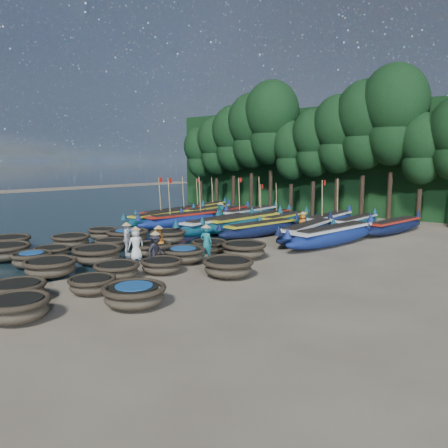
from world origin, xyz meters
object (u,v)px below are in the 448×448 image
Objects in this scene: coracle_18 at (183,254)px; long_boat_4 at (218,225)px; coracle_4 at (17,308)px; coracle_20 at (103,233)px; long_boat_17 at (395,226)px; long_boat_3 at (186,219)px; coracle_9 at (134,294)px; coracle_16 at (111,244)px; fisherman_3 at (156,250)px; coracle_5 at (5,251)px; fisherman_4 at (127,239)px; long_boat_9 at (205,208)px; long_boat_2 at (162,218)px; coracle_23 at (209,246)px; coracle_15 at (71,241)px; long_boat_12 at (249,214)px; long_boat_11 at (228,213)px; long_boat_14 at (285,220)px; coracle_6 at (32,259)px; coracle_13 at (117,270)px; coracle_24 at (244,249)px; coracle_7 at (50,267)px; fisherman_2 at (159,240)px; coracle_11 at (52,252)px; long_boat_5 at (245,223)px; coracle_22 at (168,236)px; long_boat_15 at (329,221)px; long_boat_13 at (268,217)px; coracle_3 at (17,290)px; coracle_10 at (10,243)px; coracle_21 at (128,236)px; coracle_17 at (152,249)px; long_boat_1 at (173,215)px; coracle_14 at (162,265)px; fisherman_5 at (221,214)px; long_boat_6 at (261,228)px; long_boat_16 at (356,223)px; fisherman_0 at (136,243)px; coracle_19 at (228,267)px; long_boat_10 at (207,212)px; coracle_12 at (97,254)px.

long_boat_4 is at bearing 118.92° from coracle_18.
coracle_4 reaches higher than coracle_20.
long_boat_3 is at bearing -144.26° from long_boat_17.
coracle_9 is 9.91m from coracle_16.
coracle_5 is at bearing 108.08° from fisherman_3.
long_boat_9 is at bearing -13.77° from fisherman_4.
coracle_18 is at bearing -13.31° from fisherman_3.
coracle_23 is at bearing -34.30° from long_boat_2.
coracle_15 is at bearing 140.59° from coracle_4.
long_boat_12 reaches higher than long_boat_17.
long_boat_14 is (6.40, -1.03, 0.01)m from long_boat_11.
coracle_6 is 4.86m from coracle_13.
coracle_18 is 3.19m from coracle_24.
coracle_7 is at bearing -84.77° from long_boat_4.
fisherman_2 is 1.69m from fisherman_4.
long_boat_5 is at bearing 80.13° from coracle_11.
coracle_4 is at bearing -72.71° from long_boat_11.
coracle_5 is 8.90m from coracle_22.
long_boat_15 reaches higher than fisherman_2.
coracle_23 is at bearing -75.62° from long_boat_13.
coracle_24 reaches higher than coracle_3.
coracle_4 is at bearing -30.55° from coracle_6.
coracle_10 is 21.37m from long_boat_15.
coracle_21 reaches higher than coracle_5.
coracle_10 is 1.06× the size of coracle_17.
long_boat_1 is (-2.61, 8.68, 0.16)m from coracle_20.
coracle_10 reaches higher than coracle_14.
long_boat_6 is at bearing -142.24° from fisherman_5.
long_boat_13 is at bearing 103.21° from coracle_13.
long_boat_9 is (-12.29, 19.46, 0.15)m from coracle_13.
long_boat_16 is (3.77, 6.63, -0.01)m from long_boat_6.
long_boat_12 reaches higher than coracle_17.
long_boat_3 is (-0.73, 13.82, 0.12)m from coracle_5.
long_boat_5 reaches higher than coracle_22.
long_boat_16 is (1.82, 0.58, -0.07)m from long_boat_15.
long_boat_12 is at bearing 105.45° from coracle_17.
coracle_14 is 18.10m from long_boat_17.
long_boat_11 is 4.00× the size of fisherman_0.
long_boat_10 is at bearing 133.91° from coracle_19.
coracle_10 is at bearing 95.75° from fisherman_3.
coracle_3 is at bearing -95.34° from long_boat_17.
long_boat_13 is (3.72, 5.59, -0.09)m from long_boat_3.
fisherman_4 reaches higher than coracle_24.
coracle_4 is at bearing 168.60° from fisherman_4.
long_boat_4 reaches higher than coracle_10.
coracle_15 is at bearing -160.34° from coracle_16.
long_boat_17 is (8.23, 18.29, 0.04)m from coracle_12.
long_boat_16 is at bearing 69.84° from long_boat_6.
coracle_5 is at bearing -100.04° from coracle_21.
coracle_4 is at bearing -39.65° from coracle_7.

